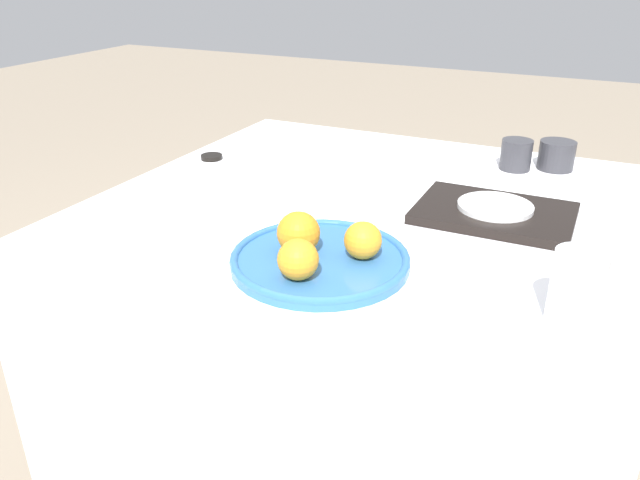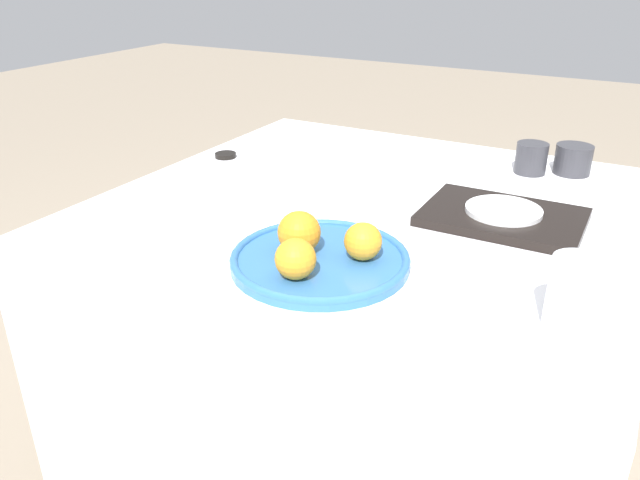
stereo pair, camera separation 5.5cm
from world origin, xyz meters
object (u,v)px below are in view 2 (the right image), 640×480
object	(u,v)px
serving_tray	(503,217)
side_plate	(504,210)
orange_0	(363,241)
soy_dish	(226,155)
orange_2	(295,259)
fruit_platter	(320,259)
cup_0	(573,159)
water_glass	(574,295)
cup_1	(531,158)
napkin	(172,247)
orange_1	(302,233)

from	to	relation	value
serving_tray	side_plate	xyz separation A→B (m)	(0.00, -0.00, 0.02)
orange_0	soy_dish	size ratio (longest dim) A/B	1.17
orange_2	soy_dish	bearing A→B (deg)	135.50
fruit_platter	cup_0	distance (m)	0.80
orange_0	water_glass	bearing A→B (deg)	-5.60
side_plate	soy_dish	bearing A→B (deg)	174.02
side_plate	cup_0	xyz separation A→B (m)	(0.08, 0.39, 0.01)
side_plate	fruit_platter	bearing A→B (deg)	-123.67
water_glass	side_plate	size ratio (longest dim) A/B	0.74
orange_0	serving_tray	xyz separation A→B (m)	(0.17, 0.32, -0.04)
fruit_platter	orange_2	distance (m)	0.09
side_plate	water_glass	bearing A→B (deg)	-62.68
cup_1	soy_dish	distance (m)	0.79
soy_dish	napkin	bearing A→B (deg)	-63.69
orange_1	napkin	distance (m)	0.25
serving_tray	cup_1	distance (m)	0.34
orange_2	water_glass	size ratio (longest dim) A/B	0.60
orange_1	soy_dish	bearing A→B (deg)	138.48
cup_0	orange_1	bearing A→B (deg)	-115.24
fruit_platter	napkin	size ratio (longest dim) A/B	2.13
serving_tray	orange_0	bearing A→B (deg)	-117.49
cup_1	napkin	xyz separation A→B (m)	(-0.49, -0.77, -0.03)
fruit_platter	soy_dish	bearing A→B (deg)	140.54
orange_1	napkin	xyz separation A→B (m)	(-0.24, -0.08, -0.05)
serving_tray	napkin	distance (m)	0.66
cup_1	soy_dish	world-z (taller)	cup_1
side_plate	cup_0	bearing A→B (deg)	78.90
serving_tray	soy_dish	bearing A→B (deg)	174.02
orange_0	cup_1	world-z (taller)	orange_0
orange_1	side_plate	world-z (taller)	orange_1
orange_1	napkin	world-z (taller)	orange_1
napkin	water_glass	bearing A→B (deg)	5.91
cup_0	cup_1	distance (m)	0.10
fruit_platter	orange_0	distance (m)	0.08
side_plate	cup_1	size ratio (longest dim) A/B	2.02
cup_0	cup_1	world-z (taller)	cup_1
orange_1	serving_tray	xyz separation A→B (m)	(0.27, 0.35, -0.05)
cup_0	napkin	size ratio (longest dim) A/B	0.59
side_plate	soy_dish	world-z (taller)	side_plate
water_glass	serving_tray	bearing A→B (deg)	117.32
side_plate	serving_tray	bearing A→B (deg)	90.00
orange_2	cup_0	size ratio (longest dim) A/B	0.77
napkin	side_plate	bearing A→B (deg)	40.01
orange_0	cup_1	size ratio (longest dim) A/B	0.87
fruit_platter	soy_dish	size ratio (longest dim) A/B	5.60
fruit_platter	napkin	world-z (taller)	fruit_platter
napkin	soy_dish	distance (m)	0.56
soy_dish	cup_1	bearing A→B (deg)	19.31
orange_2	napkin	bearing A→B (deg)	178.00
napkin	orange_0	bearing A→B (deg)	17.23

